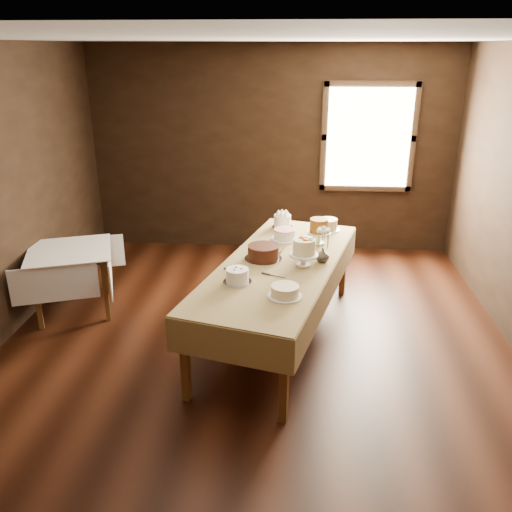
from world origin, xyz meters
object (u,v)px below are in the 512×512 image
(cake_cream, at_px, (285,292))
(cake_server_d, at_px, (312,256))
(cake_chocolate, at_px, (263,253))
(side_table, at_px, (70,257))
(cake_server_e, at_px, (241,271))
(flower_vase, at_px, (323,255))
(cake_meringue, at_px, (282,222))
(cake_caramel, at_px, (318,233))
(cake_server_c, at_px, (282,250))
(display_table, at_px, (279,269))
(cake_swirl, at_px, (237,276))
(cake_server_a, at_px, (278,277))
(cake_flowers, at_px, (304,254))
(cake_lattice, at_px, (285,235))
(cake_speckled, at_px, (328,225))

(cake_cream, relative_size, cake_server_d, 1.34)
(cake_chocolate, height_order, cake_server_d, cake_chocolate)
(side_table, distance_m, cake_server_e, 2.03)
(flower_vase, bearing_deg, cake_server_d, 127.41)
(cake_meringue, relative_size, cake_caramel, 0.91)
(cake_server_c, height_order, flower_vase, flower_vase)
(cake_server_c, bearing_deg, cake_chocolate, 159.14)
(flower_vase, bearing_deg, display_table, -171.95)
(cake_swirl, xyz_separation_m, cake_cream, (0.42, -0.25, -0.01))
(cake_swirl, distance_m, cake_server_a, 0.38)
(display_table, height_order, side_table, display_table)
(cake_swirl, bearing_deg, cake_flowers, 36.35)
(cake_cream, relative_size, cake_server_c, 1.34)
(cake_chocolate, height_order, cake_swirl, cake_chocolate)
(display_table, xyz_separation_m, side_table, (-2.26, 0.42, -0.12))
(cake_server_d, height_order, cake_server_e, same)
(cake_meringue, relative_size, cake_lattice, 0.87)
(cake_flowers, bearing_deg, cake_swirl, -143.65)
(cake_cream, bearing_deg, side_table, 153.66)
(cake_cream, distance_m, cake_server_a, 0.41)
(cake_lattice, distance_m, cake_server_c, 0.32)
(cake_caramel, bearing_deg, cake_meringue, 127.20)
(cake_chocolate, height_order, cake_server_a, cake_chocolate)
(display_table, height_order, cake_meringue, cake_meringue)
(cake_caramel, height_order, cake_server_d, cake_caramel)
(cake_speckled, relative_size, cake_flowers, 0.98)
(display_table, relative_size, cake_swirl, 11.14)
(cake_flowers, relative_size, cake_server_e, 1.16)
(cake_meringue, height_order, cake_server_e, cake_meringue)
(flower_vase, bearing_deg, cake_caramel, 92.89)
(cake_server_e, bearing_deg, cake_lattice, 83.11)
(cake_server_a, height_order, cake_server_e, same)
(display_table, bearing_deg, flower_vase, 8.05)
(cake_speckled, bearing_deg, cake_caramel, -104.61)
(cake_swirl, bearing_deg, cake_chocolate, 71.04)
(cake_flowers, distance_m, flower_vase, 0.22)
(cake_server_a, bearing_deg, cake_speckled, 93.52)
(cake_server_c, bearing_deg, cake_server_a, -167.84)
(cake_lattice, relative_size, cake_caramel, 1.04)
(cake_caramel, distance_m, cake_server_d, 0.39)
(cake_lattice, distance_m, cake_chocolate, 0.61)
(cake_lattice, bearing_deg, display_table, -93.05)
(cake_caramel, xyz_separation_m, cake_cream, (-0.31, -1.29, -0.07))
(cake_flowers, relative_size, cake_server_d, 1.16)
(cake_cream, bearing_deg, cake_flowers, 76.90)
(side_table, relative_size, cake_server_e, 4.56)
(side_table, bearing_deg, display_table, -10.56)
(cake_server_d, height_order, flower_vase, flower_vase)
(display_table, relative_size, cake_cream, 8.72)
(cake_speckled, distance_m, flower_vase, 0.96)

